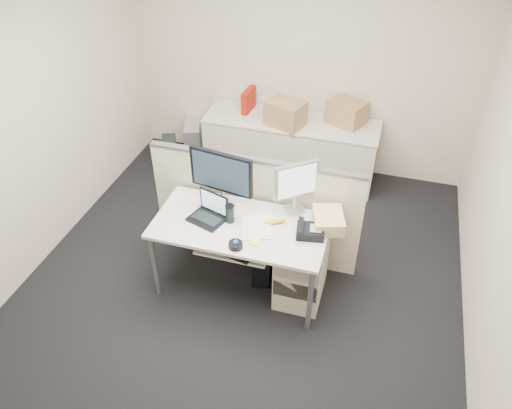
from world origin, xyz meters
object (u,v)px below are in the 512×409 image
(laptop, at_px, (206,210))
(desk_phone, at_px, (310,231))
(desk, at_px, (241,230))
(monitor_main, at_px, (222,181))

(laptop, bearing_deg, desk_phone, 21.71)
(desk, relative_size, desk_phone, 6.54)
(desk_phone, bearing_deg, desk, 174.71)
(desk, distance_m, monitor_main, 0.45)
(laptop, bearing_deg, desk, 21.73)
(monitor_main, bearing_deg, desk, -30.35)
(laptop, height_order, desk_phone, laptop)
(desk, bearing_deg, laptop, -176.19)
(monitor_main, relative_size, desk_phone, 2.52)
(monitor_main, bearing_deg, desk_phone, -0.87)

